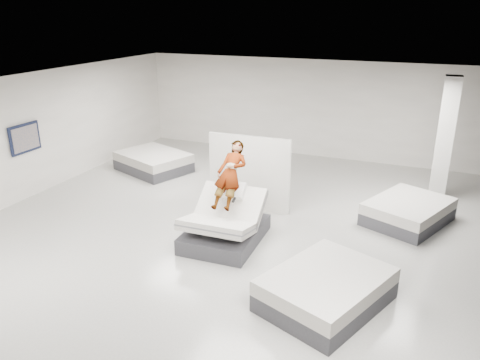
{
  "coord_description": "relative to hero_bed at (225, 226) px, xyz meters",
  "views": [
    {
      "loc": [
        3.62,
        -8.09,
        4.72
      ],
      "look_at": [
        -0.28,
        1.26,
        1.0
      ],
      "focal_mm": 35.0,
      "sensor_mm": 36.0,
      "label": 1
    }
  ],
  "objects": [
    {
      "name": "wall_poster",
      "position": [
        -5.79,
        0.39,
        1.23
      ],
      "size": [
        0.06,
        0.95,
        0.75
      ],
      "color": "black",
      "rests_on": "wall_left"
    },
    {
      "name": "room",
      "position": [
        0.15,
        -0.11,
        1.23
      ],
      "size": [
        14.0,
        14.04,
        3.2
      ],
      "color": "#B5B4AB",
      "rests_on": "ground"
    },
    {
      "name": "flat_bed_right_near",
      "position": [
        2.51,
        -1.43,
        -0.08
      ],
      "size": [
        2.23,
        2.52,
        0.57
      ],
      "color": "#3D3D43",
      "rests_on": "floor"
    },
    {
      "name": "hero_bed",
      "position": [
        0.0,
        0.0,
        0.0
      ],
      "size": [
        1.51,
        1.97,
        1.18
      ],
      "color": "#3D3D43",
      "rests_on": "floor"
    },
    {
      "name": "flat_bed_right_far",
      "position": [
        3.55,
        2.52,
        -0.1
      ],
      "size": [
        2.11,
        2.37,
        0.54
      ],
      "color": "#3D3D43",
      "rests_on": "floor"
    },
    {
      "name": "person",
      "position": [
        -0.01,
        0.32,
        0.82
      ],
      "size": [
        0.64,
        1.45,
        1.39
      ],
      "primitive_type": "imported",
      "rotation": [
        0.81,
        0.0,
        0.03
      ],
      "color": "slate",
      "rests_on": "hero_bed"
    },
    {
      "name": "column",
      "position": [
        4.15,
        4.39,
        1.23
      ],
      "size": [
        0.4,
        0.4,
        3.2
      ],
      "primitive_type": "cube",
      "color": "silver",
      "rests_on": "floor"
    },
    {
      "name": "flat_bed_left_far",
      "position": [
        -3.97,
        3.42,
        -0.09
      ],
      "size": [
        2.49,
        2.19,
        0.57
      ],
      "color": "#3D3D43",
      "rests_on": "floor"
    },
    {
      "name": "remote",
      "position": [
        0.22,
        -0.03,
        0.64
      ],
      "size": [
        0.05,
        0.14,
        0.08
      ],
      "primitive_type": "cube",
      "rotation": [
        0.35,
        0.0,
        0.03
      ],
      "color": "black",
      "rests_on": "person"
    },
    {
      "name": "divider_panel",
      "position": [
        -0.18,
        1.83,
        0.57
      ],
      "size": [
        2.07,
        0.16,
        1.88
      ],
      "primitive_type": "cube",
      "rotation": [
        0.0,
        0.0,
        0.03
      ],
      "color": "silver",
      "rests_on": "floor"
    }
  ]
}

